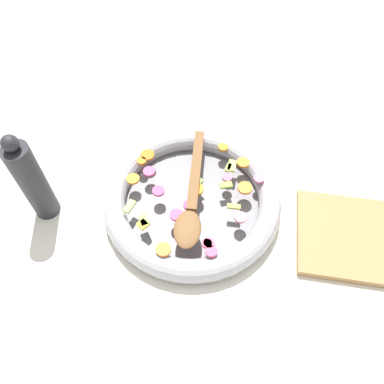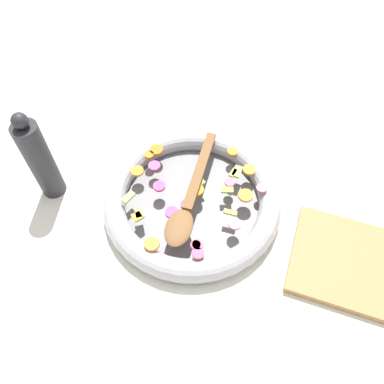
{
  "view_description": "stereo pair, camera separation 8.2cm",
  "coord_description": "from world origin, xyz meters",
  "views": [
    {
      "loc": [
        -0.47,
        -0.08,
        0.72
      ],
      "look_at": [
        0.0,
        0.0,
        0.05
      ],
      "focal_mm": 35.0,
      "sensor_mm": 36.0,
      "label": 1
    },
    {
      "loc": [
        -0.45,
        -0.15,
        0.72
      ],
      "look_at": [
        0.0,
        0.0,
        0.05
      ],
      "focal_mm": 35.0,
      "sensor_mm": 36.0,
      "label": 2
    }
  ],
  "objects": [
    {
      "name": "skillet",
      "position": [
        0.0,
        0.0,
        0.02
      ],
      "size": [
        0.4,
        0.4,
        0.05
      ],
      "color": "slate",
      "rests_on": "ground_plane"
    },
    {
      "name": "wooden_spoon",
      "position": [
        -0.02,
        -0.0,
        0.06
      ],
      "size": [
        0.31,
        0.06,
        0.01
      ],
      "color": "brown",
      "rests_on": "chopped_vegetables"
    },
    {
      "name": "pepper_mill",
      "position": [
        -0.07,
        0.32,
        0.11
      ],
      "size": [
        0.05,
        0.05,
        0.24
      ],
      "color": "#232328",
      "rests_on": "ground_plane"
    },
    {
      "name": "cutting_board",
      "position": [
        -0.03,
        -0.34,
        0.01
      ],
      "size": [
        0.2,
        0.2,
        0.02
      ],
      "color": "#9E7547",
      "rests_on": "ground_plane"
    },
    {
      "name": "ground_plane",
      "position": [
        0.0,
        0.0,
        0.0
      ],
      "size": [
        4.0,
        4.0,
        0.0
      ],
      "primitive_type": "plane",
      "color": "silver"
    },
    {
      "name": "chopped_vegetables",
      "position": [
        -0.01,
        -0.0,
        0.05
      ],
      "size": [
        0.33,
        0.31,
        0.01
      ],
      "color": "orange",
      "rests_on": "skillet"
    }
  ]
}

